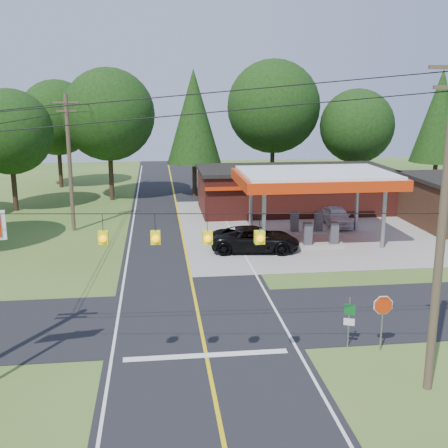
{
  "coord_description": "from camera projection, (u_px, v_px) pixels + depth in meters",
  "views": [
    {
      "loc": [
        -1.77,
        -23.86,
        10.19
      ],
      "look_at": [
        2.0,
        7.0,
        2.8
      ],
      "focal_mm": 45.0,
      "sensor_mm": 36.0,
      "label": 1
    }
  ],
  "objects": [
    {
      "name": "ground",
      "position": [
        199.0,
        320.0,
        25.61
      ],
      "size": [
        120.0,
        120.0,
        0.0
      ],
      "primitive_type": "plane",
      "color": "#3C6222",
      "rests_on": "ground"
    },
    {
      "name": "overhead_beacons",
      "position": [
        181.0,
        216.0,
        18.26
      ],
      "size": [
        17.04,
        2.04,
        1.03
      ],
      "color": "black",
      "rests_on": "ground"
    },
    {
      "name": "lane_center_yellow",
      "position": [
        199.0,
        319.0,
        25.6
      ],
      "size": [
        0.15,
        110.0,
        0.0
      ],
      "primitive_type": "cube",
      "color": "yellow",
      "rests_on": "main_highway"
    },
    {
      "name": "utility_pole_far_left",
      "position": [
        70.0,
        161.0,
        40.84
      ],
      "size": [
        1.8,
        0.3,
        10.0
      ],
      "color": "#473828",
      "rests_on": "ground"
    },
    {
      "name": "sedan_car",
      "position": [
        337.0,
        217.0,
        43.27
      ],
      "size": [
        4.6,
        4.6,
        1.49
      ],
      "primitive_type": "imported",
      "rotation": [
        0.0,
        0.0,
        -0.06
      ],
      "color": "silver",
      "rests_on": "ground"
    },
    {
      "name": "main_highway",
      "position": [
        199.0,
        320.0,
        25.61
      ],
      "size": [
        8.0,
        120.0,
        0.02
      ],
      "primitive_type": "cube",
      "color": "black",
      "rests_on": "ground"
    },
    {
      "name": "utility_pole_near_right",
      "position": [
        442.0,
        224.0,
        18.36
      ],
      "size": [
        1.8,
        0.3,
        11.5
      ],
      "color": "#473828",
      "rests_on": "ground"
    },
    {
      "name": "suv_car",
      "position": [
        255.0,
        239.0,
        36.43
      ],
      "size": [
        6.41,
        6.41,
        1.6
      ],
      "primitive_type": "imported",
      "rotation": [
        0.0,
        0.0,
        1.45
      ],
      "color": "black",
      "rests_on": "ground"
    },
    {
      "name": "convenience_store",
      "position": [
        293.0,
        189.0,
        48.54
      ],
      "size": [
        16.4,
        7.55,
        3.8
      ],
      "color": "maroon",
      "rests_on": "ground"
    },
    {
      "name": "treeline_backdrop",
      "position": [
        186.0,
        124.0,
        47.16
      ],
      "size": [
        70.27,
        51.59,
        13.3
      ],
      "color": "#332316",
      "rests_on": "ground"
    },
    {
      "name": "utility_pole_north",
      "position": [
        109.0,
        145.0,
        57.54
      ],
      "size": [
        0.3,
        0.3,
        9.5
      ],
      "color": "#473828",
      "rests_on": "ground"
    },
    {
      "name": "gas_canopy",
      "position": [
        315.0,
        180.0,
        38.24
      ],
      "size": [
        10.6,
        7.4,
        4.88
      ],
      "color": "gray",
      "rests_on": "ground"
    },
    {
      "name": "cross_road",
      "position": [
        199.0,
        320.0,
        25.61
      ],
      "size": [
        70.0,
        7.0,
        0.02
      ],
      "primitive_type": "cube",
      "color": "black",
      "rests_on": "ground"
    },
    {
      "name": "octagonal_stop_sign",
      "position": [
        383.0,
        310.0,
        22.19
      ],
      "size": [
        0.82,
        0.11,
        2.35
      ],
      "color": "gray",
      "rests_on": "ground"
    },
    {
      "name": "route_sign_post",
      "position": [
        349.0,
        318.0,
        22.6
      ],
      "size": [
        0.42,
        0.19,
        2.14
      ],
      "color": "gray",
      "rests_on": "ground"
    }
  ]
}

